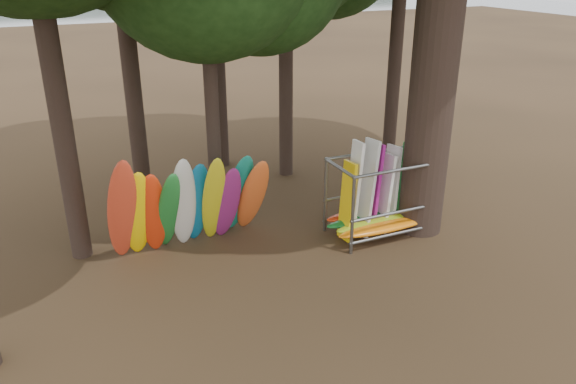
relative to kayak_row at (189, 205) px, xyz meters
name	(u,v)px	position (x,y,z in m)	size (l,w,h in m)	color
ground	(302,264)	(2.36, -1.93, -1.32)	(120.00, 120.00, 0.00)	#47331E
lake	(78,24)	(2.36, 58.07, -1.32)	(160.00, 160.00, 0.00)	gray
kayak_row	(189,205)	(0.00, 0.00, 0.00)	(4.35, 1.96, 3.16)	red
storage_rack	(378,200)	(5.06, -1.19, -0.29)	(3.03, 1.58, 2.79)	slate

